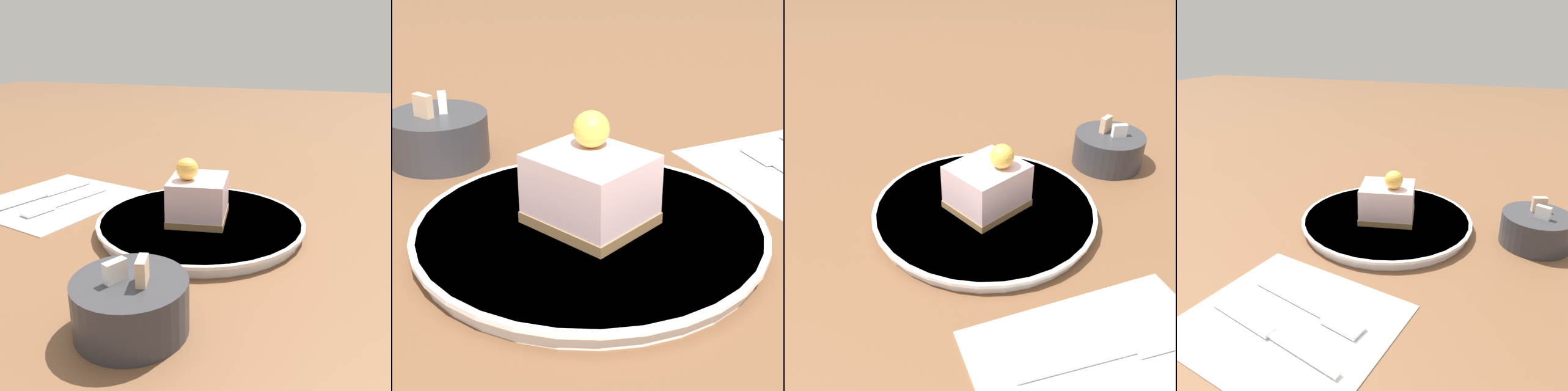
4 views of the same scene
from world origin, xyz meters
The scene contains 7 objects.
ground_plane centered at (0.00, 0.00, 0.00)m, with size 4.00×4.00×0.00m, color brown.
plate centered at (-0.04, 0.02, 0.01)m, with size 0.27×0.27×0.02m.
cake_slice centered at (-0.04, 0.02, 0.05)m, with size 0.09×0.10×0.08m.
napkin centered at (0.21, -0.01, 0.00)m, with size 0.23×0.25×0.00m.
fork centered at (0.19, 0.01, 0.01)m, with size 0.06×0.15×0.00m.
knife centered at (0.23, -0.03, 0.01)m, with size 0.06×0.18×0.00m.
sugar_bowl centered at (-0.06, 0.24, 0.02)m, with size 0.10×0.10×0.07m.
Camera 4 is at (0.48, 0.19, 0.28)m, focal length 35.00 mm.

